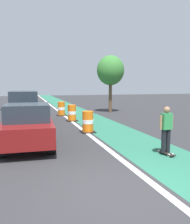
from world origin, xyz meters
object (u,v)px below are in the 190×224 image
Objects in this scene: skateboarder_on_lane at (166,129)px; parked_suv_second at (24,107)px; traffic_barrel_back at (61,109)px; traffic_barrel_front at (88,122)px; traffic_barrel_mid at (72,113)px; street_tree_sidewalk at (110,71)px; parked_sedan_nearest at (28,126)px.

parked_suv_second is at bearing 119.15° from skateboarder_on_lane.
traffic_barrel_back is (-1.90, 11.51, -0.38)m from skateboarder_on_lane.
parked_suv_second reaches higher than traffic_barrel_front.
parked_suv_second is at bearing -178.37° from traffic_barrel_mid.
skateboarder_on_lane reaches higher than traffic_barrel_mid.
traffic_barrel_mid and traffic_barrel_back have the same top height.
traffic_barrel_mid is 6.66m from street_tree_sidewalk.
traffic_barrel_front is at bearing -51.61° from parked_suv_second.
traffic_barrel_mid is at bearing 64.02° from parked_sedan_nearest.
skateboarder_on_lane is 1.55× the size of traffic_barrel_mid.
traffic_barrel_mid is at bearing 100.92° from skateboarder_on_lane.
parked_suv_second is 8.81m from street_tree_sidewalk.
street_tree_sidewalk is (4.27, 4.04, 3.14)m from traffic_barrel_mid.
street_tree_sidewalk reaches higher than traffic_barrel_mid.
parked_sedan_nearest is at bearing -88.79° from parked_suv_second.
skateboarder_on_lane is 0.40× the size of parked_sedan_nearest.
parked_suv_second reaches higher than traffic_barrel_back.
traffic_barrel_front and traffic_barrel_mid have the same top height.
parked_suv_second is at bearing -150.58° from street_tree_sidewalk.
traffic_barrel_back is at bearing 73.53° from parked_sedan_nearest.
parked_suv_second is 4.28× the size of traffic_barrel_back.
parked_sedan_nearest reaches higher than traffic_barrel_front.
traffic_barrel_back is at bearing 92.50° from traffic_barrel_front.
traffic_barrel_mid is at bearing 1.63° from parked_suv_second.
street_tree_sidewalk reaches higher than traffic_barrel_front.
skateboarder_on_lane is at bearing -101.84° from street_tree_sidewalk.
parked_suv_second is 4.28× the size of traffic_barrel_front.
skateboarder_on_lane is at bearing -79.08° from traffic_barrel_mid.
skateboarder_on_lane is at bearing -60.85° from parked_suv_second.
parked_sedan_nearest is 5.93m from parked_suv_second.
traffic_barrel_front is at bearing 109.52° from skateboarder_on_lane.
traffic_barrel_mid is at bearing -84.99° from traffic_barrel_back.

